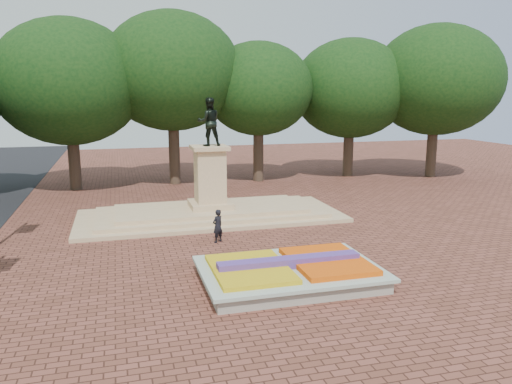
% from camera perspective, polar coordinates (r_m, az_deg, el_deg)
% --- Properties ---
extents(ground, '(90.00, 90.00, 0.00)m').
position_cam_1_polar(ground, '(19.65, -0.91, -8.47)').
color(ground, brown).
rests_on(ground, ground).
extents(flower_bed, '(6.30, 4.30, 0.91)m').
position_cam_1_polar(flower_bed, '(18.01, 3.93, -9.09)').
color(flower_bed, gray).
rests_on(flower_bed, ground).
extents(monument, '(14.00, 6.00, 6.40)m').
position_cam_1_polar(monument, '(26.94, -5.23, -1.12)').
color(monument, tan).
rests_on(monument, ground).
extents(tree_row_back, '(44.80, 8.80, 10.43)m').
position_cam_1_polar(tree_row_back, '(36.58, -4.62, 11.27)').
color(tree_row_back, '#35241D').
rests_on(tree_row_back, ground).
extents(pedestrian, '(0.66, 0.61, 1.52)m').
position_cam_1_polar(pedestrian, '(22.53, -4.40, -3.89)').
color(pedestrian, black).
rests_on(pedestrian, ground).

